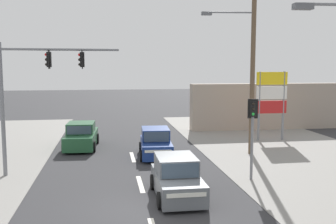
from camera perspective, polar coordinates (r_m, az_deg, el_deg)
name	(u,v)px	position (r m, az deg, el deg)	size (l,w,h in m)	color
ground_plane	(148,210)	(14.09, -2.95, -13.95)	(140.00, 140.00, 0.00)	#303033
lane_dash_mid	(140,184)	(16.91, -4.03, -10.37)	(0.20, 2.40, 0.01)	silver
lane_dash_far	(133,157)	(21.73, -5.16, -6.52)	(0.20, 2.40, 0.01)	silver
utility_pole_midground_right	(251,50)	(22.28, 11.94, 8.77)	(3.78, 0.55, 10.90)	brown
traffic_signal_mast	(32,84)	(18.66, -19.17, 3.82)	(5.29, 0.48, 6.00)	slate
pedestal_signal_right_kerb	(252,125)	(17.33, 12.15, -1.90)	(0.44, 0.31, 3.56)	slate
shopping_plaza_sign	(272,96)	(26.92, 14.79, 2.26)	(2.10, 0.16, 4.60)	slate
shopfront_wall_far	(266,106)	(31.78, 14.00, 0.80)	(12.00, 1.00, 3.60)	#A39384
hatchback_receding_far	(156,143)	(21.77, -1.80, -4.59)	(1.95, 3.72, 1.53)	navy
hatchback_oncoming_mid	(177,178)	(15.17, 1.28, -9.62)	(1.79, 3.65, 1.53)	slate
sedan_kerbside_parked	(81,136)	(24.50, -12.46, -3.47)	(2.06, 4.32, 1.56)	#235633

